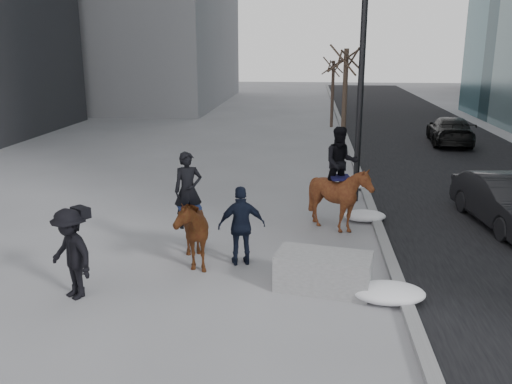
# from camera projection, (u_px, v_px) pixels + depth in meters

# --- Properties ---
(ground) EXTENTS (120.00, 120.00, 0.00)m
(ground) POSITION_uv_depth(u_px,v_px,m) (250.00, 277.00, 11.25)
(ground) COLOR gray
(ground) RESTS_ON ground
(road) EXTENTS (8.00, 90.00, 0.01)m
(road) POSITION_uv_depth(u_px,v_px,m) (466.00, 174.00, 20.17)
(road) COLOR black
(road) RESTS_ON ground
(curb) EXTENTS (0.25, 90.00, 0.12)m
(curb) POSITION_uv_depth(u_px,v_px,m) (358.00, 170.00, 20.54)
(curb) COLOR gray
(curb) RESTS_ON ground
(planter) EXTENTS (1.97, 1.25, 0.73)m
(planter) POSITION_uv_depth(u_px,v_px,m) (323.00, 271.00, 10.60)
(planter) COLOR #959597
(planter) RESTS_ON ground
(car_near) EXTENTS (1.97, 4.21, 1.34)m
(car_near) POSITION_uv_depth(u_px,v_px,m) (506.00, 202.00, 14.24)
(car_near) COLOR black
(car_near) RESTS_ON ground
(car_far) EXTENTS (2.29, 4.70, 1.32)m
(car_far) POSITION_uv_depth(u_px,v_px,m) (450.00, 130.00, 26.03)
(car_far) COLOR black
(car_far) RESTS_ON ground
(tree_near) EXTENTS (1.20, 1.20, 5.02)m
(tree_near) POSITION_uv_depth(u_px,v_px,m) (344.00, 105.00, 19.99)
(tree_near) COLOR #3D2B24
(tree_near) RESTS_ON ground
(tree_far) EXTENTS (1.20, 1.20, 4.18)m
(tree_far) POSITION_uv_depth(u_px,v_px,m) (333.00, 91.00, 31.02)
(tree_far) COLOR #3B2B23
(tree_far) RESTS_ON ground
(mounted_left) EXTENTS (1.51, 2.09, 2.46)m
(mounted_left) POSITION_uv_depth(u_px,v_px,m) (188.00, 223.00, 11.76)
(mounted_left) COLOR #531D10
(mounted_left) RESTS_ON ground
(mounted_right) EXTENTS (1.60, 1.75, 2.68)m
(mounted_right) POSITION_uv_depth(u_px,v_px,m) (340.00, 190.00, 13.79)
(mounted_right) COLOR #45170D
(mounted_right) RESTS_ON ground
(feeder) EXTENTS (1.10, 0.97, 1.75)m
(feeder) POSITION_uv_depth(u_px,v_px,m) (242.00, 226.00, 11.69)
(feeder) COLOR black
(feeder) RESTS_ON ground
(camera_crew) EXTENTS (1.30, 1.17, 1.75)m
(camera_crew) POSITION_uv_depth(u_px,v_px,m) (71.00, 253.00, 10.12)
(camera_crew) COLOR black
(camera_crew) RESTS_ON ground
(lamppost) EXTENTS (0.25, 2.50, 9.09)m
(lamppost) POSITION_uv_depth(u_px,v_px,m) (364.00, 32.00, 15.17)
(lamppost) COLOR black
(lamppost) RESTS_ON ground
(snow_piles) EXTENTS (1.37, 9.04, 0.35)m
(snow_piles) POSITION_uv_depth(u_px,v_px,m) (370.00, 233.00, 13.36)
(snow_piles) COLOR white
(snow_piles) RESTS_ON ground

